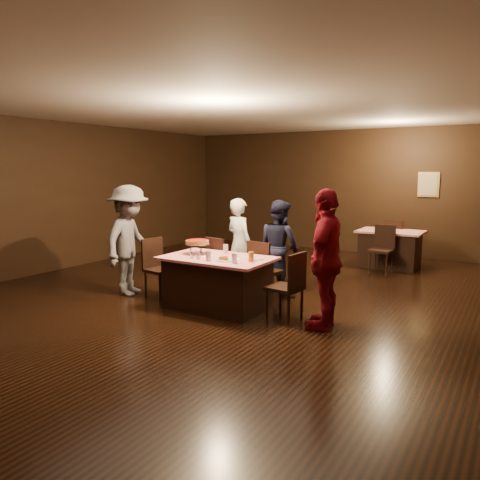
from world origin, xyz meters
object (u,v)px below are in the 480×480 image
chair_end_left (160,268)px  diner_navy_hoodie (280,247)px  chair_back_near (381,249)px  diner_red_shirt (326,259)px  back_table (390,249)px  glass_front_left (208,256)px  main_table (218,283)px  glass_amber (251,257)px  chair_far_left (223,265)px  diner_grey_knit (129,240)px  plate_empty (255,259)px  diner_white_jacket (239,244)px  chair_end_right (285,286)px  pizza_stand (197,242)px  chair_far_right (265,270)px  glass_back (226,249)px  chair_back_far (397,241)px  glass_front_right (234,258)px

chair_end_left → diner_navy_hoodie: bearing=-41.7°
chair_back_near → diner_red_shirt: (0.23, -3.63, 0.43)m
back_table → glass_front_left: size_ratio=9.29×
main_table → chair_end_left: 1.10m
diner_navy_hoodie → glass_front_left: diner_navy_hoodie is taller
glass_amber → chair_far_left: bearing=141.3°
chair_back_near → glass_front_left: bearing=-105.4°
diner_red_shirt → diner_grey_knit: bearing=-93.9°
chair_end_left → diner_grey_knit: diner_grey_knit is taller
back_table → plate_empty: 4.30m
chair_back_near → diner_white_jacket: 3.06m
plate_empty → glass_amber: (0.05, -0.20, 0.06)m
back_table → chair_far_left: (-1.84, -3.59, 0.09)m
chair_end_left → diner_red_shirt: 2.80m
chair_end_right → diner_grey_knit: bearing=-81.7°
diner_white_jacket → glass_front_left: diner_white_jacket is taller
pizza_stand → glass_amber: size_ratio=2.71×
chair_far_right → glass_back: bearing=52.5°
diner_red_shirt → plate_empty: 1.14m
chair_end_left → chair_end_right: 2.20m
diner_navy_hoodie → glass_amber: (0.22, -1.32, 0.06)m
glass_front_left → plate_empty: bearing=42.0°
main_table → glass_front_left: size_ratio=11.43×
plate_empty → glass_front_left: 0.68m
chair_end_left → glass_front_left: (1.15, -0.30, 0.37)m
chair_end_left → pizza_stand: (0.70, 0.05, 0.48)m
chair_end_right → glass_back: chair_end_right is taller
chair_far_left → glass_amber: size_ratio=6.79×
chair_far_right → chair_back_near: (1.04, 2.89, 0.00)m
main_table → chair_far_left: 0.85m
diner_grey_knit → glass_back: (1.62, 0.39, -0.06)m
glass_amber → plate_empty: bearing=104.0°
diner_white_jacket → glass_amber: 1.53m
diner_grey_knit → pizza_stand: diner_grey_knit is taller
back_table → chair_back_near: bearing=-90.0°
main_table → pizza_stand: 0.70m
chair_end_right → chair_far_right: bearing=-130.6°
chair_back_near → chair_back_far: bearing=94.1°
chair_far_right → plate_empty: (0.15, -0.60, 0.30)m
main_table → chair_far_right: bearing=61.9°
diner_red_shirt → chair_far_left: bearing=-115.4°
chair_end_left → glass_back: bearing=-66.2°
chair_end_right → chair_back_near: (0.34, 3.64, 0.00)m
back_table → glass_back: bearing=-110.3°
diner_navy_hoodie → diner_red_shirt: diner_red_shirt is taller
chair_end_right → glass_amber: (-0.50, -0.05, 0.37)m
chair_end_right → diner_white_jacket: size_ratio=0.61×
glass_front_right → plate_empty: bearing=76.0°
pizza_stand → glass_front_left: 0.58m
glass_front_left → chair_back_near: bearing=70.5°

